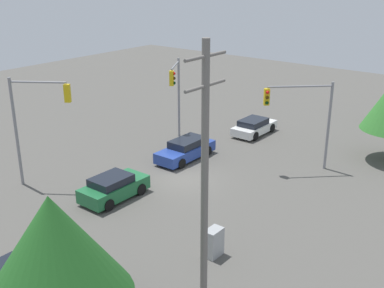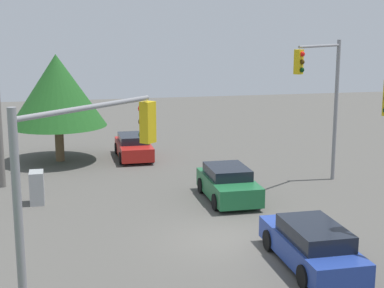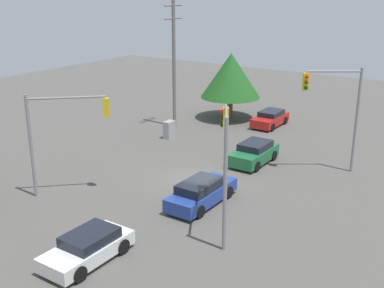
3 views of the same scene
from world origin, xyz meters
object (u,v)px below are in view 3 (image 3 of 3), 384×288
(traffic_signal_cross, at_px, (62,126))
(traffic_signal_main, at_px, (225,153))
(sedan_green, at_px, (254,153))
(traffic_signal_aux, at_px, (337,102))
(sedan_red, at_px, (270,119))
(sedan_blue, at_px, (201,192))
(electrical_cabinet, at_px, (169,130))
(sedan_white, at_px, (88,247))

(traffic_signal_cross, bearing_deg, traffic_signal_main, -38.52)
(sedan_green, relative_size, traffic_signal_aux, 0.61)
(sedan_red, height_order, traffic_signal_main, traffic_signal_main)
(sedan_blue, height_order, electrical_cabinet, sedan_blue)
(sedan_blue, bearing_deg, sedan_red, 102.42)
(sedan_blue, relative_size, sedan_white, 1.13)
(sedan_red, bearing_deg, electrical_cabinet, 56.67)
(traffic_signal_cross, relative_size, electrical_cabinet, 4.26)
(sedan_blue, bearing_deg, traffic_signal_main, -39.99)
(sedan_red, relative_size, traffic_signal_cross, 0.70)
(sedan_red, bearing_deg, traffic_signal_cross, 79.77)
(sedan_blue, height_order, sedan_green, sedan_green)
(electrical_cabinet, bearing_deg, sedan_blue, -135.04)
(sedan_green, distance_m, traffic_signal_main, 10.88)
(sedan_white, bearing_deg, sedan_red, -83.73)
(electrical_cabinet, bearing_deg, sedan_white, -154.67)
(sedan_red, bearing_deg, traffic_signal_main, 108.94)
(sedan_red, height_order, sedan_green, sedan_green)
(sedan_white, xyz_separation_m, electrical_cabinet, (16.08, 7.61, 0.06))
(sedan_white, bearing_deg, electrical_cabinet, -64.67)
(traffic_signal_main, bearing_deg, sedan_blue, 19.43)
(sedan_white, bearing_deg, sedan_blue, -97.34)
(traffic_signal_main, xyz_separation_m, traffic_signal_aux, (11.12, -1.45, 0.33))
(sedan_red, distance_m, traffic_signal_aux, 11.47)
(sedan_white, relative_size, traffic_signal_cross, 0.71)
(traffic_signal_aux, bearing_deg, electrical_cabinet, -33.33)
(sedan_white, height_order, sedan_red, sedan_red)
(traffic_signal_cross, bearing_deg, traffic_signal_aux, 3.33)
(sedan_white, distance_m, traffic_signal_cross, 8.24)
(sedan_blue, height_order, traffic_signal_aux, traffic_signal_aux)
(sedan_green, relative_size, traffic_signal_cross, 0.70)
(sedan_red, distance_m, traffic_signal_cross, 19.97)
(sedan_green, height_order, traffic_signal_cross, traffic_signal_cross)
(traffic_signal_cross, xyz_separation_m, traffic_signal_aux, (11.92, -11.31, 0.48))
(sedan_blue, xyz_separation_m, traffic_signal_cross, (-3.15, 7.06, 3.39))
(sedan_green, xyz_separation_m, electrical_cabinet, (1.22, 8.00, -0.01))
(sedan_white, xyz_separation_m, traffic_signal_cross, (4.34, 6.10, 3.45))
(sedan_blue, bearing_deg, traffic_signal_aux, 64.16)
(electrical_cabinet, bearing_deg, traffic_signal_cross, -172.65)
(traffic_signal_aux, bearing_deg, traffic_signal_cross, 12.36)
(sedan_blue, distance_m, traffic_signal_cross, 8.44)
(traffic_signal_main, relative_size, traffic_signal_aux, 0.93)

